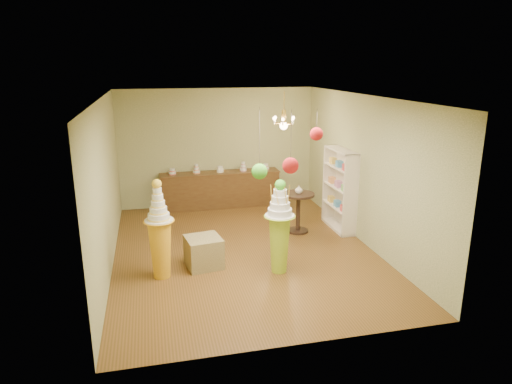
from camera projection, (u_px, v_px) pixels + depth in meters
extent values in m
plane|color=brown|center=(244.00, 251.00, 9.07)|extent=(6.50, 6.50, 0.00)
plane|color=silver|center=(243.00, 97.00, 8.25)|extent=(6.50, 6.50, 0.00)
cube|color=tan|center=(218.00, 148.00, 11.71)|extent=(5.00, 0.04, 3.00)
cube|color=tan|center=(297.00, 239.00, 5.62)|extent=(5.00, 0.04, 3.00)
cube|color=tan|center=(106.00, 185.00, 8.11)|extent=(0.04, 6.50, 3.00)
cube|color=tan|center=(364.00, 171.00, 9.21)|extent=(0.04, 6.50, 3.00)
cone|color=#A4CB2D|center=(279.00, 244.00, 8.03)|extent=(0.40, 0.40, 1.04)
cylinder|color=white|center=(280.00, 216.00, 7.89)|extent=(0.54, 0.54, 0.03)
cylinder|color=white|center=(280.00, 212.00, 7.87)|extent=(0.44, 0.44, 0.11)
cylinder|color=white|center=(280.00, 205.00, 7.84)|extent=(0.36, 0.36, 0.11)
cylinder|color=white|center=(280.00, 199.00, 7.81)|extent=(0.30, 0.30, 0.11)
cylinder|color=white|center=(280.00, 193.00, 7.77)|extent=(0.24, 0.24, 0.11)
sphere|color=green|center=(280.00, 185.00, 7.74)|extent=(0.19, 0.19, 0.19)
cone|color=gold|center=(161.00, 249.00, 7.83)|extent=(0.50, 0.50, 1.03)
cylinder|color=white|center=(159.00, 220.00, 7.68)|extent=(0.60, 0.60, 0.03)
cylinder|color=white|center=(159.00, 216.00, 7.67)|extent=(0.45, 0.45, 0.11)
cylinder|color=white|center=(158.00, 210.00, 7.63)|extent=(0.36, 0.36, 0.11)
cylinder|color=white|center=(158.00, 204.00, 7.60)|extent=(0.29, 0.29, 0.11)
cylinder|color=white|center=(158.00, 197.00, 7.57)|extent=(0.23, 0.23, 0.11)
cylinder|color=white|center=(157.00, 191.00, 7.54)|extent=(0.18, 0.18, 0.11)
sphere|color=gold|center=(157.00, 184.00, 7.51)|extent=(0.16, 0.16, 0.16)
cube|color=olive|center=(204.00, 252.00, 8.30)|extent=(0.70, 0.70, 0.56)
cube|color=#503419|center=(220.00, 190.00, 11.73)|extent=(3.00, 0.50, 0.90)
cube|color=#503419|center=(220.00, 173.00, 11.61)|extent=(3.04, 0.54, 0.03)
cylinder|color=white|center=(172.00, 172.00, 11.32)|extent=(0.18, 0.18, 0.16)
cylinder|color=white|center=(196.00, 169.00, 11.44)|extent=(0.18, 0.18, 0.24)
cylinder|color=white|center=(220.00, 169.00, 11.58)|extent=(0.18, 0.18, 0.16)
cylinder|color=white|center=(243.00, 166.00, 11.70)|extent=(0.18, 0.18, 0.24)
cylinder|color=white|center=(266.00, 167.00, 11.84)|extent=(0.18, 0.18, 0.16)
cube|color=#F0E5CF|center=(346.00, 189.00, 10.12)|extent=(0.04, 1.20, 1.80)
cube|color=#F0E5CF|center=(338.00, 207.00, 10.19)|extent=(0.30, 1.14, 0.03)
cube|color=#F0E5CF|center=(339.00, 187.00, 10.07)|extent=(0.30, 1.14, 0.03)
cube|color=#F0E5CF|center=(340.00, 167.00, 9.95)|extent=(0.30, 1.14, 0.03)
cylinder|color=black|center=(298.00, 231.00, 10.09)|extent=(0.58, 0.58, 0.05)
cylinder|color=black|center=(298.00, 213.00, 9.98)|extent=(0.12, 0.12, 0.86)
cylinder|color=black|center=(299.00, 194.00, 9.86)|extent=(0.86, 0.86, 0.05)
imported|color=#F0E5CF|center=(299.00, 189.00, 9.83)|extent=(0.19, 0.19, 0.17)
cylinder|color=#423A2F|center=(291.00, 138.00, 6.18)|extent=(0.01, 0.01, 0.77)
sphere|color=red|center=(290.00, 166.00, 6.28)|extent=(0.23, 0.23, 0.23)
cylinder|color=#423A2F|center=(260.00, 140.00, 6.57)|extent=(0.01, 0.01, 0.94)
sphere|color=green|center=(259.00, 171.00, 6.70)|extent=(0.24, 0.24, 0.24)
cylinder|color=#423A2F|center=(317.00, 121.00, 6.23)|extent=(0.01, 0.01, 0.35)
sphere|color=red|center=(316.00, 134.00, 6.28)|extent=(0.18, 0.18, 0.18)
cylinder|color=#EFC154|center=(284.00, 103.00, 10.01)|extent=(0.02, 0.02, 0.50)
cylinder|color=#EFC154|center=(284.00, 117.00, 10.10)|extent=(0.10, 0.10, 0.30)
sphere|color=#FFBD8C|center=(284.00, 126.00, 10.15)|extent=(0.18, 0.18, 0.18)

